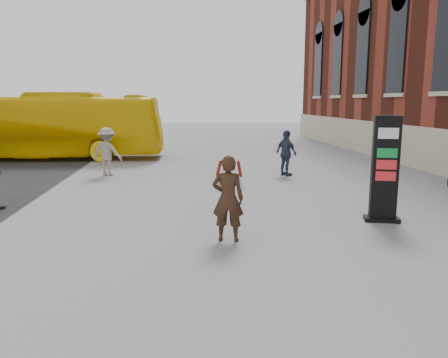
{
  "coord_description": "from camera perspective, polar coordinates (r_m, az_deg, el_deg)",
  "views": [
    {
      "loc": [
        -0.66,
        -8.29,
        2.86
      ],
      "look_at": [
        0.28,
        1.38,
        1.13
      ],
      "focal_mm": 35.0,
      "sensor_mm": 36.0,
      "label": 1
    }
  ],
  "objects": [
    {
      "name": "ground",
      "position": [
        8.8,
        -0.96,
        -8.86
      ],
      "size": [
        100.0,
        100.0,
        0.0
      ],
      "primitive_type": "plane",
      "color": "#9E9EA3"
    },
    {
      "name": "info_pylon",
      "position": [
        11.03,
        20.26,
        1.19
      ],
      "size": [
        0.89,
        0.6,
        2.54
      ],
      "rotation": [
        0.0,
        0.0,
        -0.26
      ],
      "color": "black",
      "rests_on": "ground"
    },
    {
      "name": "woman",
      "position": [
        8.95,
        0.52,
        -2.41
      ],
      "size": [
        0.77,
        0.72,
        1.79
      ],
      "rotation": [
        0.0,
        0.0,
        2.94
      ],
      "color": "black",
      "rests_on": "ground"
    },
    {
      "name": "bus",
      "position": [
        23.67,
        -22.61,
        6.41
      ],
      "size": [
        11.92,
        3.36,
        3.29
      ],
      "primitive_type": "imported",
      "rotation": [
        0.0,
        0.0,
        1.52
      ],
      "color": "yellow",
      "rests_on": "road"
    },
    {
      "name": "pedestrian_b",
      "position": [
        17.47,
        -15.01,
        3.45
      ],
      "size": [
        1.38,
        1.1,
        1.87
      ],
      "primitive_type": "imported",
      "rotation": [
        0.0,
        0.0,
        2.75
      ],
      "color": "gray",
      "rests_on": "ground"
    },
    {
      "name": "pedestrian_c",
      "position": [
        17.03,
        8.13,
        3.36
      ],
      "size": [
        0.89,
        1.11,
        1.77
      ],
      "primitive_type": "imported",
      "rotation": [
        0.0,
        0.0,
        2.1
      ],
      "color": "#2E394D",
      "rests_on": "ground"
    }
  ]
}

